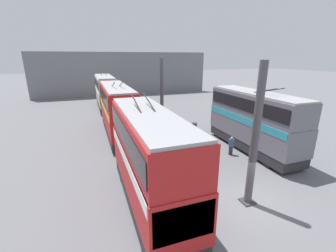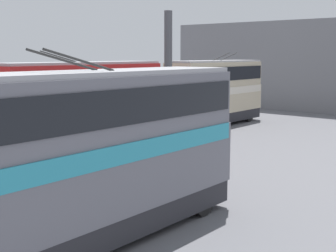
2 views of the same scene
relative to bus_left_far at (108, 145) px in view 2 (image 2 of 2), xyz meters
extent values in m
cylinder|color=#4C4C51|center=(9.01, 5.14, 0.96)|extent=(0.40, 0.40, 7.63)
cube|color=#333338|center=(9.01, 5.14, -2.81)|extent=(0.72, 0.72, 0.08)
cylinder|color=black|center=(3.37, -1.05, -2.39)|extent=(0.93, 0.30, 0.93)
cylinder|color=black|center=(3.37, 1.05, -2.39)|extent=(0.93, 0.30, 0.93)
cube|color=#28282D|center=(-0.01, 0.00, -2.22)|extent=(9.37, 2.45, 0.76)
cube|color=slate|center=(-0.01, 0.00, -0.79)|extent=(9.56, 2.50, 2.10)
cube|color=teal|center=(-0.01, 0.00, -0.02)|extent=(9.27, 2.54, 0.55)
cube|color=slate|center=(-0.01, 0.00, 1.15)|extent=(9.47, 2.43, 1.78)
cube|color=black|center=(-0.01, 0.00, 1.24)|extent=(9.18, 2.51, 0.98)
cube|color=#9E9EA3|center=(-0.01, 0.00, 2.11)|extent=(9.37, 2.25, 0.14)
cube|color=black|center=(4.71, 0.00, -0.58)|extent=(0.12, 2.30, 1.34)
cylinder|color=#282828|center=(-1.21, -0.35, 2.47)|extent=(2.35, 0.07, 0.65)
cylinder|color=#282828|center=(-1.21, 0.35, 2.47)|extent=(2.35, 0.07, 0.65)
cylinder|color=black|center=(11.64, 9.23, -2.39)|extent=(0.93, 0.30, 0.93)
cylinder|color=black|center=(11.64, 11.33, -2.39)|extent=(0.93, 0.30, 0.93)
cylinder|color=black|center=(4.10, 9.23, -2.39)|extent=(0.93, 0.30, 0.93)
cylinder|color=black|center=(4.10, 11.33, -2.39)|extent=(0.93, 0.30, 0.93)
cube|color=#28282D|center=(7.77, 10.28, -2.22)|extent=(10.33, 2.45, 0.76)
cube|color=red|center=(7.77, 10.28, -0.71)|extent=(10.54, 2.50, 2.25)
cube|color=yellow|center=(7.77, 10.28, 0.14)|extent=(10.22, 2.54, 0.55)
cube|color=red|center=(7.77, 10.28, 1.25)|extent=(10.43, 2.43, 1.67)
cube|color=black|center=(7.77, 10.28, 1.33)|extent=(10.12, 2.51, 0.92)
cube|color=#9E9EA3|center=(7.77, 10.28, 2.15)|extent=(10.33, 2.25, 0.14)
cube|color=black|center=(12.98, 10.28, -0.49)|extent=(0.12, 2.30, 1.44)
cylinder|color=#282828|center=(6.45, 9.93, 2.51)|extent=(2.35, 0.07, 0.65)
cylinder|color=#282828|center=(6.45, 10.63, 2.51)|extent=(2.35, 0.07, 0.65)
cylinder|color=black|center=(17.44, 9.23, -2.37)|extent=(0.96, 0.30, 0.96)
cylinder|color=black|center=(17.44, 11.33, -2.37)|extent=(0.96, 0.30, 0.96)
cylinder|color=black|center=(24.36, 9.23, -2.37)|extent=(0.96, 0.30, 0.96)
cylinder|color=black|center=(24.36, 11.33, -2.37)|extent=(0.96, 0.30, 0.96)
cube|color=#28282D|center=(21.00, 10.28, -2.21)|extent=(9.72, 2.45, 0.77)
cube|color=beige|center=(21.00, 10.28, -0.84)|extent=(9.92, 2.50, 1.97)
cube|color=silver|center=(21.00, 10.28, -0.13)|extent=(9.62, 2.54, 0.55)
cube|color=beige|center=(21.00, 10.28, 1.09)|extent=(9.82, 2.43, 1.89)
cube|color=black|center=(21.00, 10.28, 1.18)|extent=(9.52, 2.51, 1.04)
cube|color=#9E9EA3|center=(21.00, 10.28, 2.10)|extent=(9.72, 2.25, 0.14)
cube|color=black|center=(16.10, 10.28, -0.64)|extent=(0.12, 2.30, 1.26)
cylinder|color=#282828|center=(22.24, 9.93, 2.46)|extent=(2.35, 0.07, 0.65)
cylinder|color=#282828|center=(22.24, 10.63, 2.46)|extent=(2.35, 0.07, 0.65)
cube|color=#2D2D33|center=(0.11, 5.70, -2.50)|extent=(0.30, 0.21, 0.72)
cube|color=beige|center=(0.11, 5.70, -1.83)|extent=(0.43, 0.25, 0.62)
sphere|color=tan|center=(0.11, 5.70, -1.41)|extent=(0.20, 0.20, 0.20)
cube|color=#2D2D33|center=(-0.36, 2.28, -2.49)|extent=(0.32, 0.36, 0.73)
cube|color=#3D5684|center=(-0.36, 2.28, -1.81)|extent=(0.42, 0.48, 0.63)
sphere|color=beige|center=(-0.36, 2.28, -1.39)|extent=(0.21, 0.21, 0.21)
cylinder|color=#424C56|center=(6.51, 2.22, -2.42)|extent=(0.55, 0.55, 0.87)
cylinder|color=#424C56|center=(6.51, 2.22, -2.42)|extent=(0.58, 0.58, 0.04)
camera|label=1|loc=(-14.68, 12.95, 4.89)|focal=24.00mm
camera|label=2|loc=(-9.26, -9.99, 2.63)|focal=50.00mm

